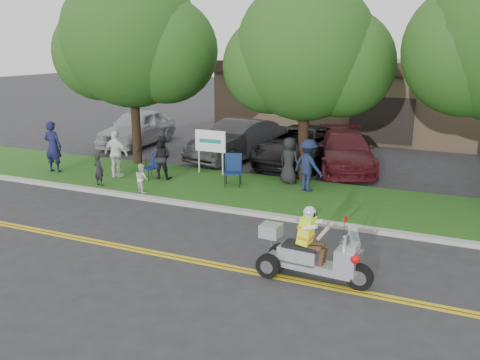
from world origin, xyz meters
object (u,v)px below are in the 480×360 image
at_px(parked_car_right, 345,151).
at_px(spectator_adult_mid, 161,157).
at_px(trike_scooter, 310,254).
at_px(spectator_adult_left, 53,147).
at_px(spectator_adult_right, 116,154).
at_px(parked_car_far_left, 137,128).
at_px(parked_car_mid, 300,146).
at_px(lawn_chair_a, 153,164).
at_px(lawn_chair_b, 233,168).
at_px(parked_car_left, 238,140).

bearing_deg(parked_car_right, spectator_adult_mid, -160.01).
relative_size(trike_scooter, spectator_adult_left, 1.27).
bearing_deg(spectator_adult_left, spectator_adult_right, -179.24).
xyz_separation_m(parked_car_far_left, parked_car_mid, (8.55, -0.70, -0.08)).
height_order(spectator_adult_mid, spectator_adult_right, spectator_adult_right).
relative_size(lawn_chair_a, lawn_chair_b, 0.88).
xyz_separation_m(lawn_chair_a, spectator_adult_mid, (0.29, 0.14, 0.24)).
distance_m(trike_scooter, parked_car_left, 11.70).
relative_size(spectator_adult_left, spectator_adult_right, 1.12).
distance_m(parked_car_far_left, parked_car_right, 10.50).
height_order(spectator_adult_mid, parked_car_mid, spectator_adult_mid).
bearing_deg(spectator_adult_left, spectator_adult_mid, -175.70).
relative_size(lawn_chair_b, spectator_adult_right, 0.63).
bearing_deg(trike_scooter, spectator_adult_mid, 146.01).
relative_size(trike_scooter, spectator_adult_right, 1.43).
bearing_deg(trike_scooter, spectator_adult_right, 153.71).
bearing_deg(spectator_adult_right, spectator_adult_mid, -160.67).
bearing_deg(parked_car_right, parked_car_left, 162.83).
bearing_deg(spectator_adult_mid, spectator_adult_left, -1.55).
xyz_separation_m(spectator_adult_mid, parked_car_left, (1.04, 4.41, -0.04)).
distance_m(spectator_adult_mid, parked_car_left, 4.53).
height_order(parked_car_far_left, parked_car_mid, parked_car_far_left).
bearing_deg(spectator_adult_mid, spectator_adult_right, 4.10).
bearing_deg(spectator_adult_left, lawn_chair_b, -177.59).
bearing_deg(parked_car_mid, lawn_chair_b, -99.04).
relative_size(lawn_chair_a, parked_car_left, 0.19).
bearing_deg(spectator_adult_right, trike_scooter, 153.40).
relative_size(lawn_chair_a, parked_car_mid, 0.17).
bearing_deg(parked_car_right, parked_car_mid, 157.81).
xyz_separation_m(trike_scooter, spectator_adult_right, (-8.83, 5.05, 0.40)).
relative_size(lawn_chair_b, spectator_adult_mid, 0.70).
xyz_separation_m(parked_car_left, parked_car_right, (4.62, 0.13, -0.11)).
bearing_deg(parked_car_far_left, trike_scooter, -46.74).
relative_size(lawn_chair_b, parked_car_right, 0.21).
relative_size(spectator_adult_mid, spectator_adult_right, 0.90).
xyz_separation_m(spectator_adult_left, parked_car_far_left, (-0.50, 6.16, -0.22)).
bearing_deg(trike_scooter, parked_car_far_left, 141.33).
height_order(spectator_adult_right, parked_car_far_left, spectator_adult_right).
bearing_deg(trike_scooter, parked_car_mid, 112.28).
relative_size(lawn_chair_a, spectator_adult_left, 0.49).
bearing_deg(spectator_adult_right, spectator_adult_left, 10.14).
relative_size(lawn_chair_b, parked_car_mid, 0.20).
height_order(lawn_chair_b, spectator_adult_right, spectator_adult_right).
distance_m(spectator_adult_left, parked_car_far_left, 6.18).
distance_m(trike_scooter, parked_car_mid, 10.76).
bearing_deg(trike_scooter, lawn_chair_a, 147.80).
bearing_deg(parked_car_far_left, parked_car_right, -9.02).
xyz_separation_m(trike_scooter, parked_car_far_left, (-12.01, 10.88, 0.30)).
height_order(lawn_chair_a, parked_car_right, parked_car_right).
distance_m(trike_scooter, parked_car_right, 10.19).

